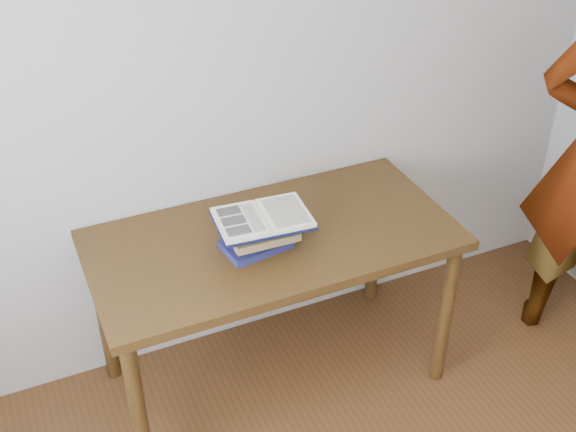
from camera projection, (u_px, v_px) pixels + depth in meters
name	position (u px, v px, depth m)	size (l,w,h in m)	color
room_shell	(516.00, 270.00, 1.29)	(3.54, 3.54, 2.62)	#BBB8B1
desk	(273.00, 255.00, 2.89)	(1.45, 0.72, 0.77)	#4C3313
book_stack	(259.00, 234.00, 2.74)	(0.28, 0.21, 0.12)	navy
open_book	(263.00, 218.00, 2.70)	(0.37, 0.27, 0.03)	black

